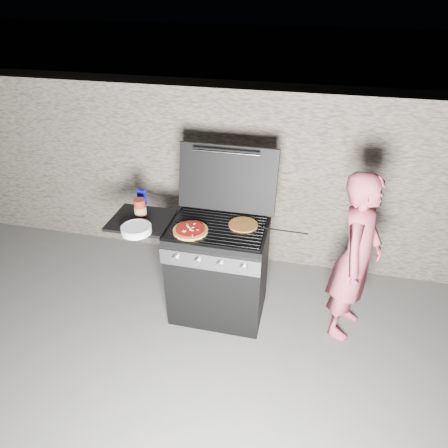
% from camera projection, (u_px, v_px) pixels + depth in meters
% --- Properties ---
extents(ground, '(50.00, 50.00, 0.00)m').
position_uv_depth(ground, '(219.00, 310.00, 3.72)').
color(ground, '#575757').
extents(stone_wall, '(8.00, 0.35, 1.80)m').
position_uv_depth(stone_wall, '(242.00, 175.00, 4.11)').
color(stone_wall, slate).
rests_on(stone_wall, ground).
extents(gas_grill, '(1.34, 0.79, 0.91)m').
position_uv_depth(gas_grill, '(191.00, 267.00, 3.52)').
color(gas_grill, black).
rests_on(gas_grill, ground).
extents(pizza_topped, '(0.30, 0.30, 0.03)m').
position_uv_depth(pizza_topped, '(190.00, 230.00, 3.17)').
color(pizza_topped, tan).
rests_on(pizza_topped, gas_grill).
extents(pizza_plain, '(0.24, 0.24, 0.01)m').
position_uv_depth(pizza_plain, '(243.00, 225.00, 3.26)').
color(pizza_plain, orange).
rests_on(pizza_plain, gas_grill).
extents(sauce_jar, '(0.10, 0.10, 0.15)m').
position_uv_depth(sauce_jar, '(140.00, 208.00, 3.37)').
color(sauce_jar, maroon).
rests_on(sauce_jar, gas_grill).
extents(blue_carton, '(0.08, 0.05, 0.15)m').
position_uv_depth(blue_carton, '(142.00, 197.00, 3.53)').
color(blue_carton, '#0A0C9D').
rests_on(blue_carton, gas_grill).
extents(plate_stack, '(0.30, 0.30, 0.06)m').
position_uv_depth(plate_stack, '(136.00, 229.00, 3.17)').
color(plate_stack, white).
rests_on(plate_stack, gas_grill).
extents(person, '(0.50, 0.62, 1.48)m').
position_uv_depth(person, '(356.00, 258.00, 3.16)').
color(person, '#BB4A59').
rests_on(person, ground).
extents(tongs, '(0.38, 0.13, 0.08)m').
position_uv_depth(tongs, '(284.00, 231.00, 3.11)').
color(tongs, black).
rests_on(tongs, gas_grill).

